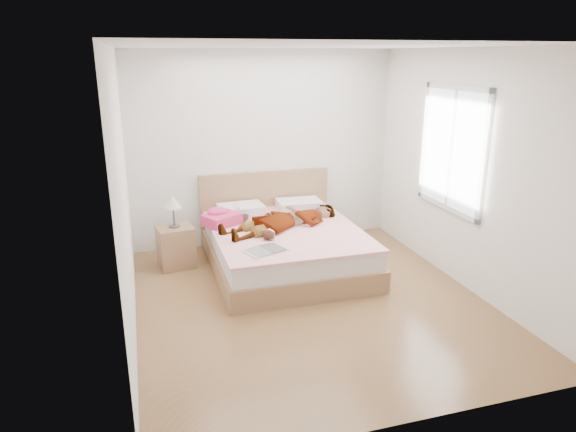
# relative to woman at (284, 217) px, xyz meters

# --- Properties ---
(ground) EXTENTS (4.00, 4.00, 0.00)m
(ground) POSITION_rel_woman_xyz_m (-0.01, -1.07, -0.62)
(ground) COLOR #523519
(ground) RESTS_ON ground
(woman) EXTENTS (1.75, 1.13, 0.23)m
(woman) POSITION_rel_woman_xyz_m (0.00, 0.00, 0.00)
(woman) COLOR white
(woman) RESTS_ON bed
(hair) EXTENTS (0.54, 0.62, 0.08)m
(hair) POSITION_rel_woman_xyz_m (-0.57, 0.45, -0.07)
(hair) COLOR black
(hair) RESTS_ON bed
(phone) EXTENTS (0.07, 0.10, 0.05)m
(phone) POSITION_rel_woman_xyz_m (-0.50, 0.40, 0.07)
(phone) COLOR silver
(phone) RESTS_ON bed
(room_shell) EXTENTS (4.00, 4.00, 4.00)m
(room_shell) POSITION_rel_woman_xyz_m (1.76, -0.77, 0.88)
(room_shell) COLOR white
(room_shell) RESTS_ON ground
(bed) EXTENTS (1.80, 2.08, 1.00)m
(bed) POSITION_rel_woman_xyz_m (-0.01, -0.04, -0.35)
(bed) COLOR brown
(bed) RESTS_ON ground
(towel) EXTENTS (0.53, 0.50, 0.22)m
(towel) POSITION_rel_woman_xyz_m (-0.74, 0.26, -0.02)
(towel) COLOR #DE3C60
(towel) RESTS_ON bed
(magazine) EXTENTS (0.51, 0.42, 0.03)m
(magazine) POSITION_rel_woman_xyz_m (-0.42, -0.77, -0.10)
(magazine) COLOR white
(magazine) RESTS_ON bed
(coffee_mug) EXTENTS (0.14, 0.12, 0.10)m
(coffee_mug) POSITION_rel_woman_xyz_m (-0.29, -0.41, -0.06)
(coffee_mug) COLOR white
(coffee_mug) RESTS_ON bed
(plush_toy) EXTENTS (0.14, 0.20, 0.11)m
(plush_toy) POSITION_rel_woman_xyz_m (-0.31, -0.42, -0.05)
(plush_toy) COLOR black
(plush_toy) RESTS_ON bed
(nightstand) EXTENTS (0.47, 0.43, 0.90)m
(nightstand) POSITION_rel_woman_xyz_m (-1.30, 0.32, -0.32)
(nightstand) COLOR olive
(nightstand) RESTS_ON ground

